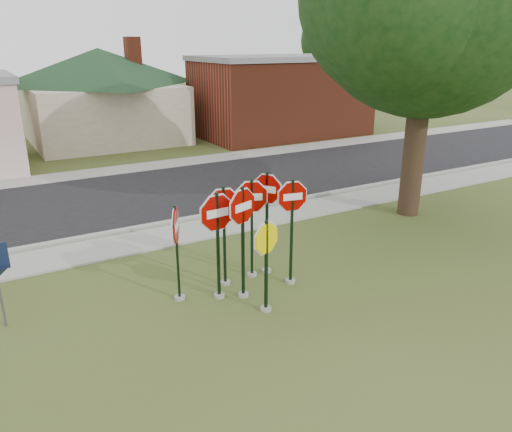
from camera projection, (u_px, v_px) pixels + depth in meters
ground at (276, 317)px, 10.58m from camera, size 120.00×120.00×0.00m
sidewalk_near at (179, 234)px, 15.07m from camera, size 60.00×1.60×0.06m
road at (134, 197)px, 18.74m from camera, size 60.00×7.00×0.04m
sidewalk_far at (105, 172)px, 22.25m from camera, size 60.00×1.60×0.06m
curb at (167, 223)px, 15.87m from camera, size 60.00×0.20×0.14m
stop_sign_center at (243, 226)px, 10.89m from camera, size 1.05×0.39×2.72m
stop_sign_yellow at (266, 256)px, 10.43m from camera, size 0.94×0.30×2.17m
stop_sign_left at (218, 230)px, 10.87m from camera, size 1.15×0.24×2.62m
stop_sign_right at (292, 218)px, 11.55m from camera, size 0.98×0.24×2.69m
stop_sign_back_right at (252, 214)px, 11.91m from camera, size 1.02×0.41×2.61m
stop_sign_back_left at (224, 221)px, 11.49m from camera, size 1.16×0.24×2.57m
stop_sign_far_right at (267, 209)px, 12.09m from camera, size 0.60×0.86×2.71m
stop_sign_far_left at (177, 240)px, 10.84m from camera, size 0.57×1.00×2.36m
building_house at (100, 77)px, 28.29m from camera, size 11.60×11.60×6.20m
building_brick at (281, 95)px, 30.57m from camera, size 10.20×6.20×4.75m
bg_tree_right at (335, 41)px, 40.38m from camera, size 5.60×5.60×8.40m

